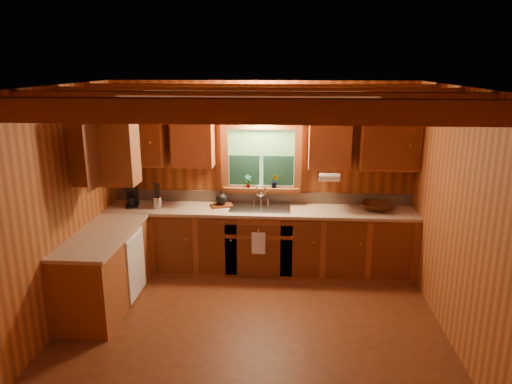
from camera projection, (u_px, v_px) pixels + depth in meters
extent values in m
plane|color=#5A2B15|center=(251.00, 330.00, 5.18)|extent=(4.20, 4.20, 0.00)
plane|color=brown|center=(250.00, 87.00, 4.50)|extent=(4.20, 4.20, 0.00)
plane|color=brown|center=(261.00, 175.00, 6.67)|extent=(4.20, 0.00, 4.20)
plane|color=brown|center=(227.00, 311.00, 3.01)|extent=(4.20, 0.00, 4.20)
plane|color=brown|center=(52.00, 213.00, 4.98)|extent=(0.00, 3.80, 3.80)
plane|color=brown|center=(461.00, 222.00, 4.70)|extent=(0.00, 3.80, 3.80)
cube|color=brown|center=(237.00, 111.00, 3.37)|extent=(4.20, 0.14, 0.18)
cube|color=brown|center=(247.00, 102.00, 4.14)|extent=(4.20, 0.14, 0.18)
cube|color=brown|center=(253.00, 96.00, 4.91)|extent=(4.20, 0.14, 0.18)
cube|color=brown|center=(258.00, 92.00, 5.68)|extent=(4.20, 0.14, 0.18)
cube|color=brown|center=(260.00, 241.00, 6.60)|extent=(4.20, 0.62, 0.86)
cube|color=brown|center=(105.00, 271.00, 5.65)|extent=(0.62, 1.60, 0.86)
cube|color=tan|center=(260.00, 210.00, 6.48)|extent=(4.20, 0.66, 0.04)
cube|color=tan|center=(102.00, 235.00, 5.53)|extent=(0.64, 1.60, 0.04)
cube|color=tan|center=(261.00, 197.00, 6.74)|extent=(4.20, 0.02, 0.16)
cube|color=white|center=(136.00, 265.00, 5.82)|extent=(0.02, 0.60, 0.80)
cube|color=brown|center=(137.00, 137.00, 6.47)|extent=(0.78, 0.34, 0.78)
cube|color=brown|center=(193.00, 138.00, 6.42)|extent=(0.55, 0.34, 0.78)
cube|color=brown|center=(330.00, 139.00, 6.30)|extent=(0.55, 0.34, 0.78)
cube|color=brown|center=(389.00, 140.00, 6.25)|extent=(0.78, 0.34, 0.78)
cube|color=brown|center=(89.00, 151.00, 5.48)|extent=(0.34, 1.10, 0.78)
cube|color=brown|center=(261.00, 126.00, 6.44)|extent=(1.12, 0.08, 0.10)
cube|color=brown|center=(261.00, 189.00, 6.68)|extent=(1.12, 0.08, 0.10)
cube|color=brown|center=(225.00, 158.00, 6.60)|extent=(0.10, 0.08, 0.80)
cube|color=brown|center=(298.00, 159.00, 6.53)|extent=(0.10, 0.08, 0.80)
cube|color=#407331|center=(261.00, 158.00, 6.60)|extent=(0.92, 0.01, 0.80)
cube|color=#113327|center=(244.00, 170.00, 6.63)|extent=(0.42, 0.02, 0.42)
cube|color=#113327|center=(278.00, 171.00, 6.60)|extent=(0.42, 0.02, 0.42)
cylinder|color=black|center=(261.00, 157.00, 6.57)|extent=(0.92, 0.01, 0.01)
cube|color=brown|center=(261.00, 189.00, 6.64)|extent=(1.06, 0.14, 0.04)
cylinder|color=black|center=(261.00, 109.00, 6.38)|extent=(0.08, 0.03, 0.08)
cylinder|color=black|center=(254.00, 109.00, 6.33)|extent=(0.09, 0.17, 0.08)
cylinder|color=black|center=(269.00, 109.00, 6.32)|extent=(0.09, 0.17, 0.08)
sphere|color=#FFE0A5|center=(249.00, 115.00, 6.30)|extent=(0.13, 0.13, 0.13)
sphere|color=#FFE0A5|center=(273.00, 115.00, 6.28)|extent=(0.13, 0.13, 0.13)
cylinder|color=white|center=(329.00, 177.00, 6.23)|extent=(0.27, 0.11, 0.11)
cube|color=white|center=(258.00, 243.00, 6.26)|extent=(0.18, 0.01, 0.30)
cube|color=silver|center=(260.00, 208.00, 6.48)|extent=(0.82, 0.48, 0.02)
cube|color=#262628|center=(246.00, 212.00, 6.51)|extent=(0.34, 0.40, 0.14)
cube|color=#262628|center=(274.00, 213.00, 6.48)|extent=(0.34, 0.40, 0.14)
cylinder|color=silver|center=(261.00, 197.00, 6.63)|extent=(0.04, 0.04, 0.22)
torus|color=silver|center=(261.00, 191.00, 6.54)|extent=(0.16, 0.02, 0.16)
cube|color=black|center=(132.00, 206.00, 6.55)|extent=(0.16, 0.19, 0.03)
cube|color=black|center=(133.00, 195.00, 6.58)|extent=(0.16, 0.07, 0.27)
cube|color=black|center=(130.00, 189.00, 6.47)|extent=(0.16, 0.18, 0.04)
cylinder|color=black|center=(131.00, 201.00, 6.51)|extent=(0.10, 0.10, 0.11)
cylinder|color=silver|center=(157.00, 203.00, 6.48)|extent=(0.13, 0.13, 0.16)
cylinder|color=black|center=(155.00, 191.00, 6.43)|extent=(0.03, 0.04, 0.23)
cylinder|color=black|center=(157.00, 191.00, 6.44)|extent=(0.01, 0.01, 0.23)
cylinder|color=black|center=(158.00, 191.00, 6.44)|extent=(0.03, 0.04, 0.23)
cylinder|color=black|center=(159.00, 191.00, 6.45)|extent=(0.04, 0.06, 0.23)
cube|color=#5F2C14|center=(222.00, 205.00, 6.57)|extent=(0.34, 0.30, 0.03)
sphere|color=black|center=(221.00, 199.00, 6.55)|extent=(0.16, 0.16, 0.16)
cylinder|color=black|center=(221.00, 192.00, 6.52)|extent=(0.03, 0.03, 0.04)
imported|color=#48230C|center=(376.00, 206.00, 6.40)|extent=(0.51, 0.51, 0.10)
imported|color=#5F2C14|center=(248.00, 181.00, 6.60)|extent=(0.11, 0.09, 0.19)
imported|color=#5F2C14|center=(275.00, 181.00, 6.59)|extent=(0.13, 0.12, 0.20)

